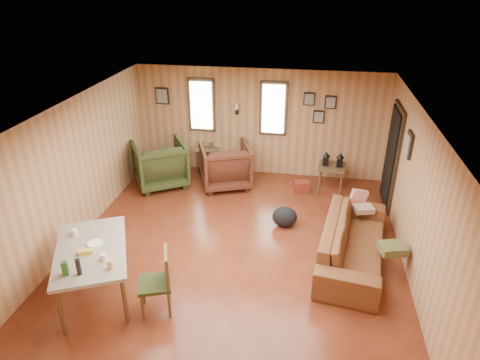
% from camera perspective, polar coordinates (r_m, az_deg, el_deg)
% --- Properties ---
extents(room, '(5.54, 6.04, 2.44)m').
position_cam_1_polar(room, '(7.05, 1.19, 0.58)').
color(room, maroon).
rests_on(room, ground).
extents(sofa, '(1.04, 2.45, 0.93)m').
position_cam_1_polar(sofa, '(7.07, 14.97, -7.22)').
color(sofa, brown).
rests_on(sofa, ground).
extents(recliner_brown, '(1.28, 1.25, 1.04)m').
position_cam_1_polar(recliner_brown, '(9.18, -1.99, 2.22)').
color(recliner_brown, '#4B2316').
rests_on(recliner_brown, ground).
extents(recliner_green, '(1.41, 1.39, 1.08)m').
position_cam_1_polar(recliner_green, '(9.37, -10.62, 2.40)').
color(recliner_green, '#2E3819').
rests_on(recliner_green, ground).
extents(end_table, '(0.63, 0.59, 0.70)m').
position_cam_1_polar(end_table, '(10.00, -4.39, 3.42)').
color(end_table, brown).
rests_on(end_table, ground).
extents(side_table, '(0.60, 0.60, 0.88)m').
position_cam_1_polar(side_table, '(9.13, 12.22, 2.02)').
color(side_table, brown).
rests_on(side_table, ground).
extents(cooler, '(0.35, 0.28, 0.23)m').
position_cam_1_polar(cooler, '(9.18, 8.22, -0.87)').
color(cooler, maroon).
rests_on(cooler, ground).
extents(backpack, '(0.56, 0.50, 0.39)m').
position_cam_1_polar(backpack, '(7.88, 5.97, -4.91)').
color(backpack, black).
rests_on(backpack, ground).
extents(sofa_pillows, '(0.82, 1.69, 0.35)m').
position_cam_1_polar(sofa_pillows, '(7.42, 17.62, -5.58)').
color(sofa_pillows, '#4F512D').
rests_on(sofa_pillows, sofa).
extents(dining_table, '(1.50, 1.81, 1.02)m').
position_cam_1_polar(dining_table, '(6.35, -19.24, -9.24)').
color(dining_table, gray).
rests_on(dining_table, ground).
extents(dining_chair, '(0.55, 0.55, 0.96)m').
position_cam_1_polar(dining_chair, '(5.98, -10.68, -12.79)').
color(dining_chair, '#2E3819').
rests_on(dining_chair, ground).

